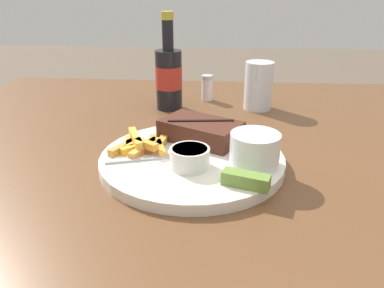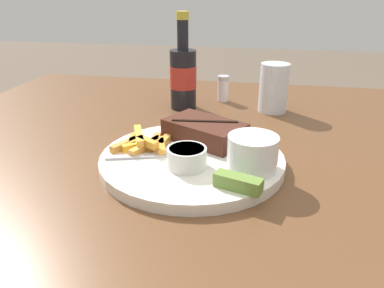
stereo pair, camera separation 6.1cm
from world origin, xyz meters
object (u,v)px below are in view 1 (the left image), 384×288
(steak_portion, at_px, (201,131))
(dipping_sauce_cup, at_px, (188,157))
(coleslaw_cup, at_px, (255,148))
(salt_shaker, at_px, (207,88))
(pickle_spear, at_px, (246,180))
(beer_bottle, at_px, (169,76))
(fork_utensil, at_px, (143,159))
(dinner_plate, at_px, (192,160))
(drinking_glass, at_px, (259,86))

(steak_portion, height_order, dipping_sauce_cup, steak_portion)
(coleslaw_cup, bearing_deg, salt_shaker, 102.33)
(coleslaw_cup, xyz_separation_m, salt_shaker, (-0.09, 0.41, -0.02))
(steak_portion, height_order, pickle_spear, steak_portion)
(pickle_spear, distance_m, beer_bottle, 0.43)
(pickle_spear, bearing_deg, salt_shaker, 98.78)
(pickle_spear, xyz_separation_m, fork_utensil, (-0.16, 0.07, -0.01))
(dinner_plate, xyz_separation_m, steak_portion, (0.01, 0.07, 0.03))
(steak_portion, bearing_deg, drinking_glass, 63.68)
(coleslaw_cup, relative_size, dipping_sauce_cup, 1.25)
(fork_utensil, distance_m, drinking_glass, 0.40)
(dipping_sauce_cup, bearing_deg, salt_shaker, 88.29)
(fork_utensil, bearing_deg, beer_bottle, 73.31)
(dinner_plate, bearing_deg, fork_utensil, -163.14)
(dinner_plate, bearing_deg, pickle_spear, -49.44)
(salt_shaker, bearing_deg, dipping_sauce_cup, -91.71)
(steak_portion, xyz_separation_m, pickle_spear, (0.07, -0.16, -0.01))
(salt_shaker, bearing_deg, beer_bottle, -139.88)
(pickle_spear, relative_size, beer_bottle, 0.32)
(steak_portion, distance_m, salt_shaker, 0.31)
(dinner_plate, distance_m, salt_shaker, 0.38)
(dinner_plate, bearing_deg, drinking_glass, 67.05)
(drinking_glass, bearing_deg, coleslaw_cup, -95.70)
(fork_utensil, height_order, salt_shaker, salt_shaker)
(dipping_sauce_cup, relative_size, drinking_glass, 0.55)
(dipping_sauce_cup, relative_size, beer_bottle, 0.28)
(fork_utensil, relative_size, drinking_glass, 1.17)
(beer_bottle, xyz_separation_m, salt_shaker, (0.09, 0.07, -0.05))
(coleslaw_cup, height_order, dipping_sauce_cup, coleslaw_cup)
(pickle_spear, relative_size, drinking_glass, 0.63)
(coleslaw_cup, height_order, drinking_glass, drinking_glass)
(fork_utensil, distance_m, beer_bottle, 0.33)
(dipping_sauce_cup, xyz_separation_m, drinking_glass, (0.14, 0.36, 0.02))
(dinner_plate, xyz_separation_m, dipping_sauce_cup, (-0.00, -0.04, 0.03))
(dinner_plate, relative_size, steak_portion, 1.89)
(beer_bottle, bearing_deg, dipping_sauce_cup, -77.69)
(fork_utensil, xyz_separation_m, salt_shaker, (0.09, 0.40, 0.01))
(drinking_glass, bearing_deg, steak_portion, -116.32)
(dinner_plate, xyz_separation_m, beer_bottle, (-0.08, 0.30, 0.07))
(dinner_plate, height_order, salt_shaker, salt_shaker)
(beer_bottle, distance_m, salt_shaker, 0.12)
(dinner_plate, height_order, dipping_sauce_cup, dipping_sauce_cup)
(fork_utensil, height_order, drinking_glass, drinking_glass)
(dipping_sauce_cup, bearing_deg, pickle_spear, -31.91)
(pickle_spear, height_order, drinking_glass, drinking_glass)
(dinner_plate, height_order, coleslaw_cup, coleslaw_cup)
(dinner_plate, distance_m, steak_portion, 0.07)
(steak_portion, height_order, beer_bottle, beer_bottle)
(salt_shaker, bearing_deg, pickle_spear, -81.22)
(steak_portion, relative_size, dipping_sauce_cup, 2.61)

